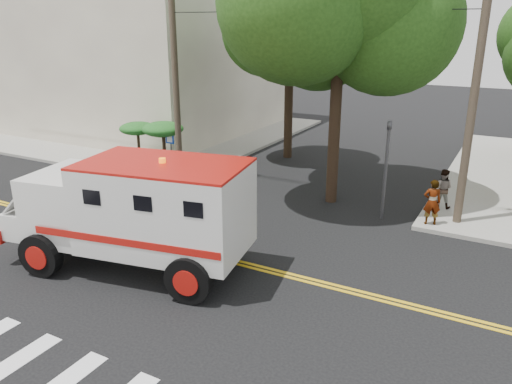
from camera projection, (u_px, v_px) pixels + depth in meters
The scene contains 13 objects.
ground at pixel (210, 256), 15.32m from camera, with size 100.00×100.00×0.00m, color black.
sidewalk_nw at pixel (152, 131), 32.64m from camera, with size 17.00×17.00×0.15m, color gray.
building_left at pixel (138, 49), 33.17m from camera, with size 16.00×14.00×10.00m, color #B5A995.
utility_pole_left at pixel (175, 79), 21.41m from camera, with size 0.28×0.28×9.00m, color #382D23.
utility_pole_right at pixel (474, 97), 16.19m from camera, with size 0.28×0.28×9.00m, color #382D23.
tree_main at pixel (350, 10), 17.30m from camera, with size 6.08×5.70×9.85m.
tree_left at pixel (294, 46), 24.51m from camera, with size 4.48×4.20×7.70m.
traffic_signal at pixel (387, 160), 17.55m from camera, with size 0.15×0.18×3.60m.
accessibility_sign at pixel (171, 148), 22.83m from camera, with size 0.45×0.10×2.02m.
palm_planter at pixel (155, 137), 23.67m from camera, with size 3.52×2.63×2.36m.
armored_truck at pixel (136, 208), 14.00m from camera, with size 7.50×3.91×3.25m.
pedestrian_a at pixel (432, 202), 17.11m from camera, with size 0.59×0.39×1.62m, color gray.
pedestrian_b at pixel (442, 188), 18.71m from camera, with size 0.73×0.57×1.50m, color gray.
Camera 1 is at (7.87, -11.53, 6.77)m, focal length 35.00 mm.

